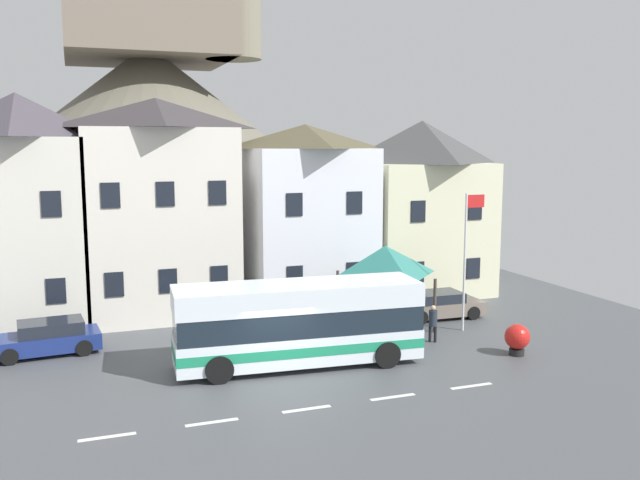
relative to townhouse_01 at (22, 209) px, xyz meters
name	(u,v)px	position (x,y,z in m)	size (l,w,h in m)	color
ground_plane	(286,386)	(8.86, -12.45, -5.31)	(40.00, 60.00, 0.07)	#4B4E53
townhouse_01	(22,209)	(0.00, 0.00, 0.00)	(5.55, 6.96, 10.57)	silver
townhouse_02	(159,208)	(6.10, -0.74, -0.07)	(6.98, 5.49, 10.42)	silver
townhouse_03	(305,214)	(13.64, -0.54, -0.65)	(6.17, 5.88, 9.27)	white
townhouse_04	(421,208)	(20.37, -0.63, -0.52)	(6.71, 5.70, 9.53)	beige
hilltop_castle	(151,143)	(8.18, 20.78, 3.08)	(40.77, 40.77, 23.00)	#686354
transit_bus	(298,324)	(9.96, -10.52, -3.71)	(9.36, 3.18, 3.13)	white
bus_shelter	(385,261)	(15.38, -6.61, -2.24)	(3.60, 3.60, 3.73)	#473D33
parked_car_00	(438,305)	(18.45, -6.08, -4.66)	(4.20, 2.06, 1.25)	slate
parked_car_02	(47,338)	(1.04, -5.85, -4.63)	(4.19, 2.15, 1.34)	navy
pedestrian_00	(433,320)	(16.20, -9.60, -4.34)	(0.36, 0.36, 1.58)	black
pedestrian_01	(404,317)	(15.26, -8.84, -4.30)	(0.34, 0.34, 1.67)	black
public_bench	(401,302)	(17.35, -4.36, -4.81)	(1.66, 0.48, 0.87)	#33473D
flagpole	(467,251)	(18.45, -8.46, -1.68)	(0.95, 0.10, 6.14)	silver
harbour_buoy	(517,338)	(18.44, -12.30, -4.59)	(0.99, 0.99, 1.24)	black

